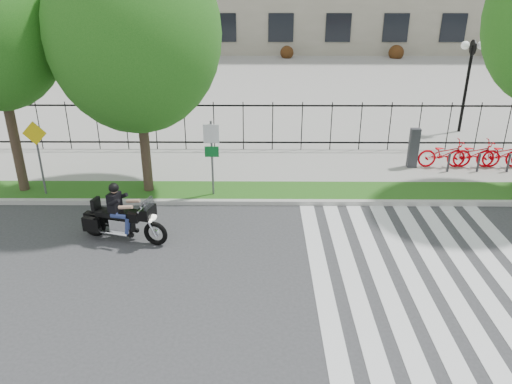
{
  "coord_description": "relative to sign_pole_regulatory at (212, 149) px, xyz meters",
  "views": [
    {
      "loc": [
        0.67,
        -10.56,
        6.91
      ],
      "look_at": [
        0.57,
        3.0,
        0.93
      ],
      "focal_mm": 35.0,
      "sensor_mm": 36.0,
      "label": 1
    }
  ],
  "objects": [
    {
      "name": "iron_fence",
      "position": [
        0.86,
        4.62,
        -0.59
      ],
      "size": [
        30.0,
        0.06,
        2.0
      ],
      "primitive_type": null,
      "color": "black",
      "rests_on": "sidewalk"
    },
    {
      "name": "ground",
      "position": [
        0.86,
        -4.58,
        -1.74
      ],
      "size": [
        120.0,
        120.0,
        0.0
      ],
      "primitive_type": "plane",
      "color": "#333335",
      "rests_on": "ground"
    },
    {
      "name": "street_tree_1",
      "position": [
        -2.23,
        0.37,
        3.51
      ],
      "size": [
        5.25,
        5.25,
        8.13
      ],
      "color": "#3A2A1F",
      "rests_on": "grass_verge"
    },
    {
      "name": "sidewalk",
      "position": [
        0.86,
        2.87,
        -1.66
      ],
      "size": [
        60.0,
        3.5,
        0.15
      ],
      "primitive_type": "cube",
      "color": "#9A9690",
      "rests_on": "ground"
    },
    {
      "name": "curb",
      "position": [
        0.86,
        -0.48,
        -1.66
      ],
      "size": [
        60.0,
        0.2,
        0.15
      ],
      "primitive_type": "cube",
      "color": "#AEACA4",
      "rests_on": "ground"
    },
    {
      "name": "sign_pole_warning",
      "position": [
        -5.6,
        0.0,
        0.0
      ],
      "size": [
        0.78,
        0.09,
        2.49
      ],
      "color": "#59595B",
      "rests_on": "grass_verge"
    },
    {
      "name": "motorcycle_rider",
      "position": [
        -2.27,
        -2.83,
        -1.05
      ],
      "size": [
        2.6,
        1.2,
        2.06
      ],
      "color": "black",
      "rests_on": "ground"
    },
    {
      "name": "plaza",
      "position": [
        0.86,
        20.42,
        -1.69
      ],
      "size": [
        80.0,
        34.0,
        0.1
      ],
      "primitive_type": "cube",
      "color": "#9A9690",
      "rests_on": "ground"
    },
    {
      "name": "grass_verge",
      "position": [
        0.86,
        0.37,
        -1.66
      ],
      "size": [
        60.0,
        1.5,
        0.15
      ],
      "primitive_type": "cube",
      "color": "#1D5314",
      "rests_on": "ground"
    },
    {
      "name": "lamp_post_right",
      "position": [
        10.86,
        7.42,
        1.47
      ],
      "size": [
        1.06,
        0.7,
        4.25
      ],
      "color": "black",
      "rests_on": "ground"
    },
    {
      "name": "crosswalk_stripes",
      "position": [
        5.69,
        -4.58,
        -1.73
      ],
      "size": [
        5.7,
        8.0,
        0.01
      ],
      "primitive_type": null,
      "color": "silver",
      "rests_on": "ground"
    },
    {
      "name": "sign_pole_regulatory",
      "position": [
        0.0,
        0.0,
        0.0
      ],
      "size": [
        0.5,
        0.09,
        2.5
      ],
      "color": "#59595B",
      "rests_on": "grass_verge"
    }
  ]
}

